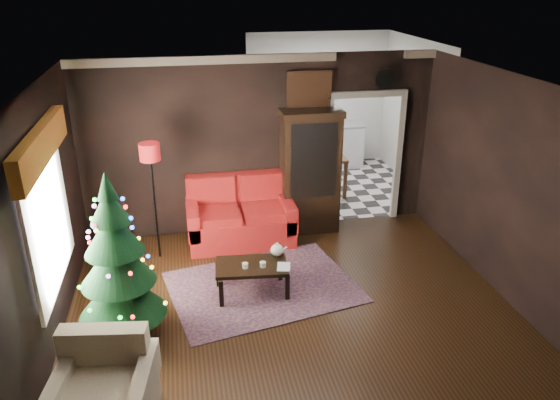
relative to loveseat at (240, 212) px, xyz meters
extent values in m
plane|color=black|center=(0.40, -2.05, -0.50)|extent=(5.50, 5.50, 0.00)
plane|color=white|center=(0.40, -2.05, 2.30)|extent=(5.50, 5.50, 0.00)
plane|color=black|center=(0.40, 0.45, 0.90)|extent=(5.50, 0.00, 5.50)
plane|color=black|center=(0.40, -4.55, 0.90)|extent=(5.50, 0.00, 5.50)
plane|color=black|center=(-2.35, -2.05, 0.90)|extent=(0.00, 5.50, 5.50)
plane|color=black|center=(3.15, -2.05, 0.90)|extent=(0.00, 5.50, 5.50)
cube|color=white|center=(-2.31, -1.85, 0.95)|extent=(0.05, 1.60, 1.40)
cube|color=#94541B|center=(-2.23, -1.85, 1.77)|extent=(0.12, 2.10, 0.35)
plane|color=white|center=(2.10, 1.95, -0.50)|extent=(3.00, 3.00, 0.00)
cube|color=white|center=(2.10, 3.40, 1.20)|extent=(0.70, 0.06, 0.70)
cube|color=#634656|center=(0.12, -1.40, -0.49)|extent=(2.69, 2.18, 0.01)
cylinder|color=white|center=(-0.13, -1.56, -0.04)|extent=(0.10, 0.10, 0.07)
cylinder|color=silver|center=(0.09, -1.58, -0.04)|extent=(0.10, 0.10, 0.07)
imported|color=#847351|center=(0.27, -1.63, 0.04)|extent=(0.16, 0.05, 0.22)
cylinder|color=white|center=(2.35, 0.40, 1.88)|extent=(0.32, 0.32, 0.06)
cube|color=#A7784A|center=(1.15, 0.41, 1.75)|extent=(0.62, 0.05, 0.52)
cube|color=white|center=(2.10, 3.15, -0.05)|extent=(1.80, 0.60, 0.90)
camera|label=1|loc=(-0.82, -7.46, 3.40)|focal=34.27mm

